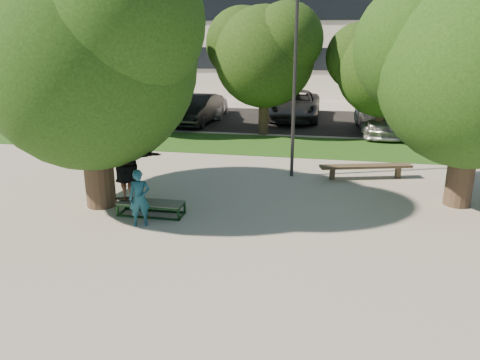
% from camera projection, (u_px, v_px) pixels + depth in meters
% --- Properties ---
extents(ground, '(120.00, 120.00, 0.00)m').
position_uv_depth(ground, '(236.00, 229.00, 11.99)').
color(ground, gray).
rests_on(ground, ground).
extents(grass_strip, '(30.00, 4.00, 0.02)m').
position_uv_depth(grass_strip, '(300.00, 147.00, 20.71)').
color(grass_strip, '#1E4513').
rests_on(grass_strip, ground).
extents(asphalt_strip, '(40.00, 8.00, 0.01)m').
position_uv_depth(asphalt_strip, '(290.00, 120.00, 26.98)').
color(asphalt_strip, black).
rests_on(asphalt_strip, ground).
extents(tree_left, '(6.96, 5.95, 7.12)m').
position_uv_depth(tree_left, '(86.00, 48.00, 12.45)').
color(tree_left, '#38281E').
rests_on(tree_left, ground).
extents(tree_right, '(6.24, 5.33, 6.51)m').
position_uv_depth(tree_right, '(473.00, 61.00, 12.59)').
color(tree_right, '#38281E').
rests_on(tree_right, ground).
extents(bg_tree_left, '(5.28, 4.51, 5.77)m').
position_uv_depth(bg_tree_left, '(147.00, 57.00, 22.42)').
color(bg_tree_left, '#38281E').
rests_on(bg_tree_left, ground).
extents(bg_tree_mid, '(5.76, 4.92, 6.24)m').
position_uv_depth(bg_tree_mid, '(263.00, 51.00, 22.29)').
color(bg_tree_mid, '#38281E').
rests_on(bg_tree_mid, ground).
extents(bg_tree_right, '(5.04, 4.31, 5.43)m').
position_uv_depth(bg_tree_right, '(383.00, 64.00, 20.99)').
color(bg_tree_right, '#38281E').
rests_on(bg_tree_right, ground).
extents(lamppost, '(0.25, 0.15, 6.11)m').
position_uv_depth(lamppost, '(295.00, 85.00, 15.55)').
color(lamppost, '#2D2D30').
rests_on(lamppost, ground).
extents(grind_box, '(1.80, 0.60, 0.38)m').
position_uv_depth(grind_box, '(151.00, 208.00, 12.90)').
color(grind_box, '#103216').
rests_on(grind_box, ground).
extents(skater_rig, '(2.00, 1.11, 1.65)m').
position_uv_depth(skater_rig, '(126.00, 171.00, 12.70)').
color(skater_rig, white).
rests_on(skater_rig, grind_box).
extents(bystander, '(0.64, 0.53, 1.50)m').
position_uv_depth(bystander, '(139.00, 198.00, 12.04)').
color(bystander, '#174959').
rests_on(bystander, ground).
extents(bench, '(3.17, 1.25, 0.49)m').
position_uv_depth(bench, '(366.00, 167.00, 16.06)').
color(bench, '#493C2B').
rests_on(bench, ground).
extents(car_silver_a, '(1.80, 3.99, 1.33)m').
position_uv_depth(car_silver_a, '(212.00, 106.00, 28.04)').
color(car_silver_a, '#BCBBC0').
rests_on(car_silver_a, asphalt_strip).
extents(car_dark, '(1.98, 4.92, 1.59)m').
position_uv_depth(car_dark, '(197.00, 109.00, 25.81)').
color(car_dark, black).
rests_on(car_dark, asphalt_strip).
extents(car_grey, '(2.80, 5.95, 1.65)m').
position_uv_depth(car_grey, '(295.00, 105.00, 27.16)').
color(car_grey, '#4E4F53').
rests_on(car_grey, asphalt_strip).
extents(car_silver_b, '(2.63, 5.75, 1.63)m').
position_uv_depth(car_silver_b, '(381.00, 116.00, 23.54)').
color(car_silver_b, silver).
rests_on(car_silver_b, asphalt_strip).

